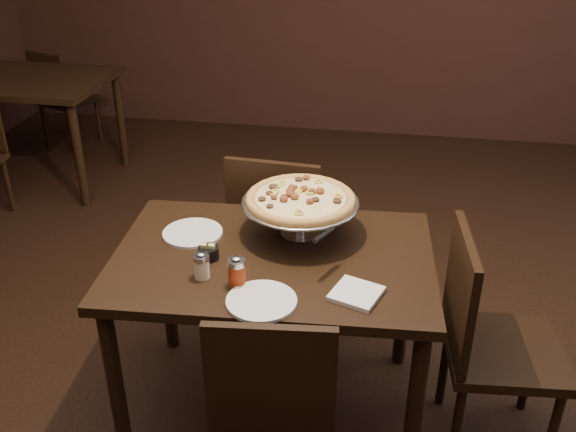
# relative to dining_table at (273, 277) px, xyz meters

# --- Properties ---
(room) EXTENTS (6.04, 7.04, 2.84)m
(room) POSITION_rel_dining_table_xyz_m (0.04, -0.04, 0.74)
(room) COLOR black
(room) RESTS_ON ground
(dining_table) EXTENTS (1.27, 0.89, 0.76)m
(dining_table) POSITION_rel_dining_table_xyz_m (0.00, 0.00, 0.00)
(dining_table) COLOR black
(dining_table) RESTS_ON ground
(background_table) EXTENTS (1.25, 0.83, 0.78)m
(background_table) POSITION_rel_dining_table_xyz_m (-2.22, 2.01, 0.02)
(background_table) COLOR black
(background_table) RESTS_ON ground
(pizza_stand) EXTENTS (0.47, 0.47, 0.19)m
(pizza_stand) POSITION_rel_dining_table_xyz_m (0.08, 0.17, 0.26)
(pizza_stand) COLOR #AEADB4
(pizza_stand) RESTS_ON dining_table
(parmesan_shaker) EXTENTS (0.06, 0.06, 0.10)m
(parmesan_shaker) POSITION_rel_dining_table_xyz_m (-0.22, -0.19, 0.15)
(parmesan_shaker) COLOR beige
(parmesan_shaker) RESTS_ON dining_table
(pepper_flake_shaker) EXTENTS (0.07, 0.07, 0.12)m
(pepper_flake_shaker) POSITION_rel_dining_table_xyz_m (-0.09, -0.22, 0.16)
(pepper_flake_shaker) COLOR maroon
(pepper_flake_shaker) RESTS_ON dining_table
(packet_caddy) EXTENTS (0.08, 0.08, 0.06)m
(packet_caddy) POSITION_rel_dining_table_xyz_m (-0.23, -0.07, 0.13)
(packet_caddy) COLOR black
(packet_caddy) RESTS_ON dining_table
(napkin_stack) EXTENTS (0.20, 0.20, 0.02)m
(napkin_stack) POSITION_rel_dining_table_xyz_m (0.33, -0.21, 0.11)
(napkin_stack) COLOR silver
(napkin_stack) RESTS_ON dining_table
(plate_left) EXTENTS (0.24, 0.24, 0.01)m
(plate_left) POSITION_rel_dining_table_xyz_m (-0.35, 0.10, 0.11)
(plate_left) COLOR silver
(plate_left) RESTS_ON dining_table
(plate_near) EXTENTS (0.24, 0.24, 0.01)m
(plate_near) POSITION_rel_dining_table_xyz_m (0.02, -0.31, 0.11)
(plate_near) COLOR silver
(plate_near) RESTS_ON dining_table
(serving_spatula) EXTENTS (0.15, 0.15, 0.02)m
(serving_spatula) POSITION_rel_dining_table_xyz_m (0.20, -0.08, 0.25)
(serving_spatula) COLOR #AEADB4
(serving_spatula) RESTS_ON pizza_stand
(chair_far) EXTENTS (0.47, 0.47, 0.94)m
(chair_far) POSITION_rel_dining_table_xyz_m (-0.09, 0.61, -0.15)
(chair_far) COLOR black
(chair_far) RESTS_ON ground
(chair_side) EXTENTS (0.47, 0.47, 0.93)m
(chair_side) POSITION_rel_dining_table_xyz_m (0.83, -0.03, -0.16)
(chair_side) COLOR black
(chair_side) RESTS_ON ground
(bg_chair_far) EXTENTS (0.48, 0.48, 0.81)m
(bg_chair_far) POSITION_rel_dining_table_xyz_m (-2.30, 2.66, -0.22)
(bg_chair_far) COLOR black
(bg_chair_far) RESTS_ON ground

